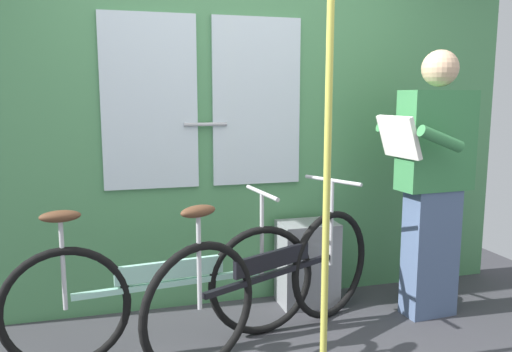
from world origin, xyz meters
TOP-DOWN VIEW (x-y plane):
  - train_door_wall at (-0.01, 1.17)m, footprint 4.05×0.28m
  - bicycle_near_door at (-0.52, 0.53)m, footprint 1.75×0.44m
  - bicycle_leaning_behind at (0.06, 0.48)m, footprint 1.56×0.84m
  - passenger_reading_newspaper at (1.15, 0.58)m, footprint 0.59×0.51m
  - trash_bin_by_wall at (0.46, 0.96)m, footprint 0.38×0.28m
  - handrail_pole at (0.21, 0.08)m, footprint 0.04×0.04m

SIDE VIEW (x-z plane):
  - trash_bin_by_wall at x=0.46m, z-range 0.00..0.57m
  - bicycle_near_door at x=-0.52m, z-range -0.08..0.80m
  - bicycle_leaning_behind at x=0.06m, z-range -0.08..0.83m
  - passenger_reading_newspaper at x=1.15m, z-range 0.05..1.74m
  - handrail_pole at x=0.21m, z-range 0.00..2.37m
  - train_door_wall at x=-0.01m, z-range 0.05..2.47m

